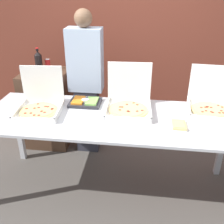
% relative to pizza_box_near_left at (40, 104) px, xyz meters
% --- Properties ---
extents(ground_plane, '(16.00, 16.00, 0.00)m').
position_rel_pizza_box_near_left_xyz_m(ground_plane, '(0.72, -0.03, -0.96)').
color(ground_plane, '#514C47').
extents(brick_wall_behind, '(10.00, 0.06, 2.80)m').
position_rel_pizza_box_near_left_xyz_m(brick_wall_behind, '(0.72, 1.67, 0.44)').
color(brick_wall_behind, brown).
rests_on(brick_wall_behind, ground_plane).
extents(buffet_table, '(2.48, 0.88, 0.88)m').
position_rel_pizza_box_near_left_xyz_m(buffet_table, '(0.72, -0.03, -0.17)').
color(buffet_table, silver).
rests_on(buffet_table, ground_plane).
extents(pizza_box_near_left, '(0.45, 0.47, 0.41)m').
position_rel_pizza_box_near_left_xyz_m(pizza_box_near_left, '(0.00, 0.00, 0.00)').
color(pizza_box_near_left, white).
rests_on(pizza_box_near_left, buffet_table).
extents(pizza_box_near_right, '(0.46, 0.47, 0.44)m').
position_rel_pizza_box_near_left_xyz_m(pizza_box_near_right, '(0.86, 0.14, 0.00)').
color(pizza_box_near_right, white).
rests_on(pizza_box_near_right, buffet_table).
extents(pizza_box_far_right, '(0.45, 0.47, 0.42)m').
position_rel_pizza_box_near_left_xyz_m(pizza_box_far_right, '(1.66, 0.22, 0.00)').
color(pizza_box_far_right, white).
rests_on(pizza_box_far_right, buffet_table).
extents(paper_plate_front_left, '(0.21, 0.21, 0.03)m').
position_rel_pizza_box_near_left_xyz_m(paper_plate_front_left, '(1.33, -0.14, -0.06)').
color(paper_plate_front_left, white).
rests_on(paper_plate_front_left, buffet_table).
extents(veggie_tray, '(0.32, 0.25, 0.05)m').
position_rel_pizza_box_near_left_xyz_m(veggie_tray, '(0.40, 0.22, -0.05)').
color(veggie_tray, '#28282D').
rests_on(veggie_tray, buffet_table).
extents(sideboard_podium, '(0.56, 0.56, 1.00)m').
position_rel_pizza_box_near_left_xyz_m(sideboard_podium, '(-0.25, 0.82, -0.46)').
color(sideboard_podium, '#4C3323').
rests_on(sideboard_podium, ground_plane).
extents(soda_bottle, '(0.09, 0.09, 0.29)m').
position_rel_pizza_box_near_left_xyz_m(soda_bottle, '(-0.34, 0.90, 0.17)').
color(soda_bottle, black).
rests_on(soda_bottle, sideboard_podium).
extents(soda_can_silver, '(0.07, 0.07, 0.12)m').
position_rel_pizza_box_near_left_xyz_m(soda_can_silver, '(-0.10, 0.67, 0.11)').
color(soda_can_silver, silver).
rests_on(soda_can_silver, sideboard_podium).
extents(soda_can_colored, '(0.07, 0.07, 0.12)m').
position_rel_pizza_box_near_left_xyz_m(soda_can_colored, '(-0.25, 0.97, 0.11)').
color(soda_can_colored, red).
rests_on(soda_can_colored, sideboard_podium).
extents(person_guest_plaid, '(0.40, 0.22, 1.78)m').
position_rel_pizza_box_near_left_xyz_m(person_guest_plaid, '(0.31, 0.69, -0.03)').
color(person_guest_plaid, '#2D2D38').
rests_on(person_guest_plaid, ground_plane).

